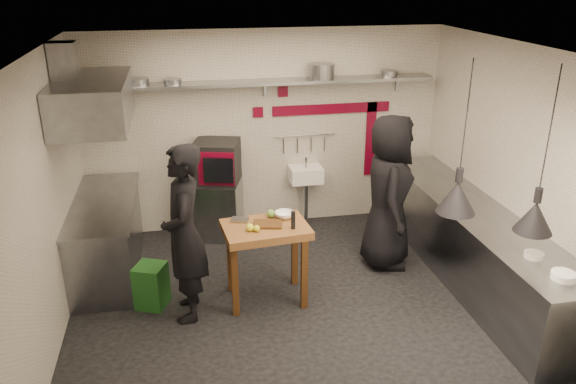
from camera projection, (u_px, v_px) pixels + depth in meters
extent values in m
plane|color=black|center=(295.00, 297.00, 6.48)|extent=(5.00, 5.00, 0.00)
plane|color=beige|center=(297.00, 49.00, 5.44)|extent=(5.00, 5.00, 0.00)
cube|color=silver|center=(265.00, 131.00, 7.87)|extent=(5.00, 0.04, 2.80)
cube|color=silver|center=(356.00, 286.00, 4.05)|extent=(5.00, 0.04, 2.80)
cube|color=silver|center=(47.00, 201.00, 5.51)|extent=(0.04, 4.20, 2.80)
cube|color=silver|center=(510.00, 169.00, 6.41)|extent=(0.04, 4.20, 2.80)
cube|color=maroon|center=(332.00, 109.00, 7.92)|extent=(1.70, 0.02, 0.14)
cube|color=maroon|center=(370.00, 139.00, 8.20)|extent=(0.14, 0.02, 1.10)
cube|color=maroon|center=(283.00, 92.00, 7.69)|extent=(0.14, 0.02, 0.14)
cube|color=maroon|center=(258.00, 112.00, 7.73)|extent=(0.14, 0.02, 0.14)
cube|color=slate|center=(267.00, 82.00, 7.44)|extent=(4.60, 0.34, 0.04)
cube|color=slate|center=(120.00, 93.00, 7.27)|extent=(0.04, 0.06, 0.24)
cube|color=slate|center=(265.00, 88.00, 7.61)|extent=(0.04, 0.06, 0.24)
cube|color=slate|center=(397.00, 82.00, 7.95)|extent=(0.04, 0.06, 0.24)
cylinder|color=slate|center=(138.00, 82.00, 7.12)|extent=(0.28, 0.28, 0.09)
cylinder|color=slate|center=(173.00, 81.00, 7.20)|extent=(0.26, 0.26, 0.07)
cylinder|color=slate|center=(322.00, 71.00, 7.53)|extent=(0.45, 0.45, 0.20)
cylinder|color=slate|center=(389.00, 73.00, 7.72)|extent=(0.28, 0.28, 0.08)
cube|color=slate|center=(216.00, 209.00, 7.84)|extent=(0.80, 0.76, 0.80)
cube|color=black|center=(217.00, 162.00, 7.58)|extent=(0.71, 0.68, 0.58)
cube|color=maroon|center=(216.00, 169.00, 7.33)|extent=(0.47, 0.16, 0.46)
cube|color=black|center=(218.00, 171.00, 7.26)|extent=(0.38, 0.12, 0.34)
cube|color=white|center=(306.00, 174.00, 8.04)|extent=(0.46, 0.34, 0.22)
cylinder|color=slate|center=(306.00, 162.00, 7.97)|extent=(0.03, 0.03, 0.14)
cylinder|color=slate|center=(306.00, 204.00, 8.16)|extent=(0.06, 0.06, 0.66)
cylinder|color=slate|center=(304.00, 135.00, 7.96)|extent=(0.90, 0.02, 0.02)
cube|color=slate|center=(472.00, 245.00, 6.70)|extent=(0.70, 3.80, 0.90)
cube|color=slate|center=(476.00, 210.00, 6.52)|extent=(0.76, 3.90, 0.03)
cylinder|color=white|center=(563.00, 276.00, 5.04)|extent=(0.28, 0.28, 0.07)
cylinder|color=white|center=(534.00, 255.00, 5.42)|extent=(0.23, 0.23, 0.05)
cube|color=slate|center=(107.00, 238.00, 6.88)|extent=(0.70, 1.90, 0.90)
cube|color=slate|center=(102.00, 203.00, 6.71)|extent=(0.76, 2.00, 0.03)
cube|color=slate|center=(93.00, 101.00, 6.26)|extent=(0.78, 1.60, 0.50)
cube|color=slate|center=(64.00, 66.00, 6.06)|extent=(0.28, 0.28, 0.50)
cube|color=#1C561D|center=(151.00, 286.00, 6.23)|extent=(0.41, 0.41, 0.50)
cube|color=#4D2C13|center=(267.00, 224.00, 6.12)|extent=(0.35, 0.28, 0.02)
cylinder|color=black|center=(293.00, 220.00, 6.01)|extent=(0.05, 0.05, 0.20)
sphere|color=yellow|center=(250.00, 228.00, 5.98)|extent=(0.11, 0.11, 0.09)
sphere|color=yellow|center=(257.00, 228.00, 5.96)|extent=(0.07, 0.07, 0.07)
sphere|color=#699D3A|center=(271.00, 214.00, 6.29)|extent=(0.10, 0.10, 0.10)
cube|color=slate|center=(240.00, 220.00, 6.22)|extent=(0.22, 0.18, 0.03)
imported|color=white|center=(284.00, 215.00, 6.30)|extent=(0.27, 0.27, 0.07)
imported|color=black|center=(184.00, 234.00, 5.82)|extent=(0.48, 0.72, 1.93)
imported|color=black|center=(388.00, 192.00, 6.88)|extent=(0.83, 1.07, 1.95)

